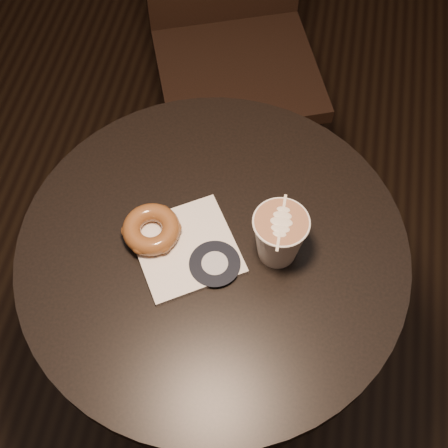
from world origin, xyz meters
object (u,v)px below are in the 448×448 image
object	(u,v)px
pastry_bag	(186,248)
latte_cup	(279,237)
doughnut	(151,229)
chair	(231,11)
cafe_table	(214,293)

from	to	relation	value
pastry_bag	latte_cup	size ratio (longest dim) A/B	1.60
pastry_bag	latte_cup	distance (m)	0.17
doughnut	chair	bearing A→B (deg)	89.65
cafe_table	pastry_bag	bearing A→B (deg)	-164.94
latte_cup	chair	bearing A→B (deg)	105.79
cafe_table	doughnut	bearing A→B (deg)	178.61
cafe_table	chair	world-z (taller)	chair
chair	latte_cup	distance (m)	0.83
chair	latte_cup	world-z (taller)	chair
pastry_bag	latte_cup	xyz separation A→B (m)	(0.16, 0.02, 0.05)
chair	pastry_bag	xyz separation A→B (m)	(0.06, -0.80, 0.16)
cafe_table	chair	xyz separation A→B (m)	(-0.11, 0.78, 0.04)
pastry_bag	latte_cup	world-z (taller)	latte_cup
cafe_table	latte_cup	world-z (taller)	latte_cup
cafe_table	latte_cup	distance (m)	0.28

